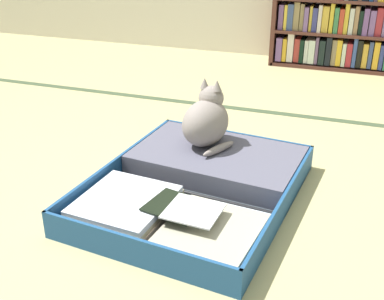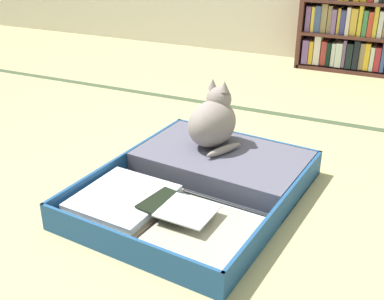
% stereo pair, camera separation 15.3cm
% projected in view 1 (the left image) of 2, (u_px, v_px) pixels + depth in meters
% --- Properties ---
extents(ground_plane, '(10.00, 10.00, 0.00)m').
position_uv_depth(ground_plane, '(167.00, 221.00, 1.76)').
color(ground_plane, tan).
extents(tatami_border, '(4.80, 0.05, 0.00)m').
position_uv_depth(tatami_border, '(244.00, 109.00, 2.77)').
color(tatami_border, '#3C4C33').
rests_on(tatami_border, ground_plane).
extents(bookshelf, '(1.14, 0.26, 0.73)m').
position_uv_depth(bookshelf, '(356.00, 18.00, 3.37)').
color(bookshelf, '#572F27').
rests_on(bookshelf, ground_plane).
extents(open_suitcase, '(0.80, 0.97, 0.11)m').
position_uv_depth(open_suitcase, '(200.00, 181.00, 1.93)').
color(open_suitcase, navy).
rests_on(open_suitcase, ground_plane).
extents(black_cat, '(0.25, 0.29, 0.28)m').
position_uv_depth(black_cat, '(206.00, 120.00, 2.07)').
color(black_cat, gray).
rests_on(black_cat, open_suitcase).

